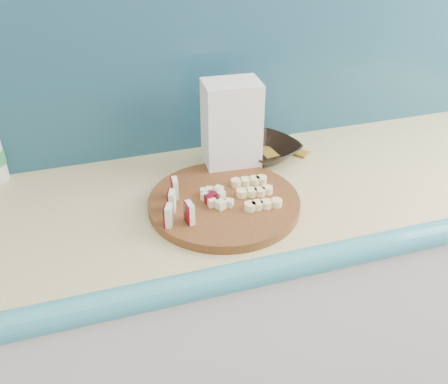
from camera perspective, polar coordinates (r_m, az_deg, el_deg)
name	(u,v)px	position (r m, az deg, el deg)	size (l,w,h in m)	color
kitchen_counter	(227,320)	(1.56, 0.37, -14.47)	(2.20, 0.63, 0.91)	silver
backsplash	(196,64)	(1.41, -3.24, 14.38)	(2.20, 0.02, 0.50)	teal
cutting_board	(224,203)	(1.22, 0.00, -1.25)	(0.37, 0.37, 0.02)	#4B2410
apple_wedges	(176,204)	(1.15, -5.54, -1.39)	(0.07, 0.14, 0.05)	beige
apple_chunks	(215,197)	(1.20, -1.06, -0.59)	(0.06, 0.06, 0.02)	#FDF1CA
banana_slices	(255,192)	(1.23, 3.61, 0.02)	(0.10, 0.14, 0.02)	#F9E598
brown_bowl	(265,150)	(1.44, 4.71, 4.76)	(0.18, 0.18, 0.05)	black
flour_bag	(231,127)	(1.33, 0.86, 7.43)	(0.15, 0.10, 0.25)	silver
banana_peel	(260,147)	(1.49, 4.14, 5.10)	(0.26, 0.21, 0.01)	gold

